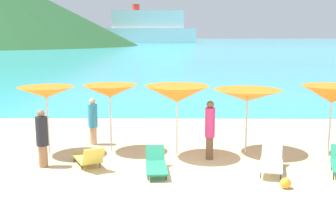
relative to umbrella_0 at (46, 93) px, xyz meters
The scene contains 15 objects.
ground_plane 8.93m from the umbrella_0, 60.26° to the left, with size 50.00×100.00×0.30m, color beige.
ocean_water 225.90m from the umbrella_0, 88.91° to the left, with size 650.00×440.00×0.02m, color #38B7CC.
umbrella_0 is the anchor object (origin of this frame).
umbrella_1 1.99m from the umbrella_0, 10.41° to the left, with size 1.81×1.81×2.21m.
umbrella_2 4.12m from the umbrella_0, ahead, with size 2.04×2.04×2.27m.
umbrella_3 6.38m from the umbrella_0, ahead, with size 2.16×2.16×2.08m.
umbrella_4 8.95m from the umbrella_0, ahead, with size 2.05×2.05×2.25m.
lounge_chair_1 7.17m from the umbrella_0, 14.23° to the right, with size 0.98×1.74×0.60m.
lounge_chair_2 4.32m from the umbrella_0, 26.99° to the right, with size 0.69×1.58×0.63m.
lounge_chair_3 2.63m from the umbrella_0, 39.51° to the right, with size 1.24×1.69×0.72m.
beachgoer_0 2.06m from the umbrella_0, 45.59° to the left, with size 0.33×0.33×1.64m.
beachgoer_2 1.74m from the umbrella_0, 80.74° to the right, with size 0.35×0.35×1.70m.
beachgoer_3 5.25m from the umbrella_0, ahead, with size 0.30×0.30×1.83m.
beach_ball 7.67m from the umbrella_0, 23.58° to the right, with size 0.28×0.28×0.28m, color orange.
cruise_ship 192.88m from the umbrella_0, 92.29° to the left, with size 46.39×11.53×18.37m.
Camera 1 is at (-0.35, -10.41, 3.79)m, focal length 44.34 mm.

